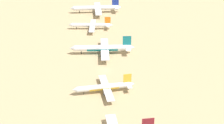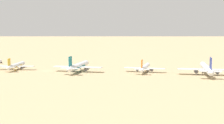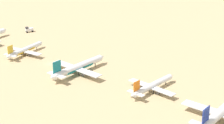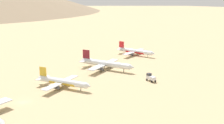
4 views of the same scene
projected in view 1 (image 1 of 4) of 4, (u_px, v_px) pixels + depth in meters
ground_plane at (105, 71)px, 181.86m from camera, size 1800.00×1800.00×0.00m
parked_jet_0 at (97, 8)px, 270.58m from camera, size 42.35×34.52×12.21m
parked_jet_1 at (91, 25)px, 237.36m from camera, size 32.17×26.08×9.29m
parked_jet_2 at (103, 48)px, 199.72m from camera, size 39.57×32.17×11.41m
parked_jet_3 at (105, 87)px, 160.55m from camera, size 30.73×25.22×8.95m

